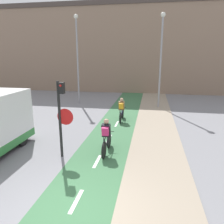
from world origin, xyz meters
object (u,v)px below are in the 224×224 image
(street_lamp_far, at_px, (77,51))
(cyclist_near, at_px, (106,137))
(cyclist_far, at_px, (122,110))
(traffic_light_pole, at_px, (61,111))
(street_lamp_sidewalk, at_px, (161,52))

(street_lamp_far, distance_m, cyclist_near, 11.44)
(street_lamp_far, bearing_deg, cyclist_far, -47.58)
(traffic_light_pole, relative_size, cyclist_near, 1.76)
(street_lamp_sidewalk, bearing_deg, cyclist_far, -119.43)
(street_lamp_far, distance_m, cyclist_far, 7.66)
(street_lamp_far, xyz_separation_m, cyclist_far, (4.50, -4.93, -3.75))
(street_lamp_sidewalk, bearing_deg, traffic_light_pole, -112.72)
(street_lamp_sidewalk, bearing_deg, cyclist_near, -104.75)
(street_lamp_sidewalk, relative_size, cyclist_near, 4.01)
(cyclist_far, bearing_deg, cyclist_near, -89.85)
(traffic_light_pole, height_order, cyclist_far, traffic_light_pole)
(traffic_light_pole, xyz_separation_m, cyclist_near, (1.69, 0.62, -1.23))
(traffic_light_pole, distance_m, street_lamp_sidewalk, 10.94)
(street_lamp_far, relative_size, cyclist_far, 4.20)
(street_lamp_far, xyz_separation_m, street_lamp_sidewalk, (6.94, -0.60, -0.09))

